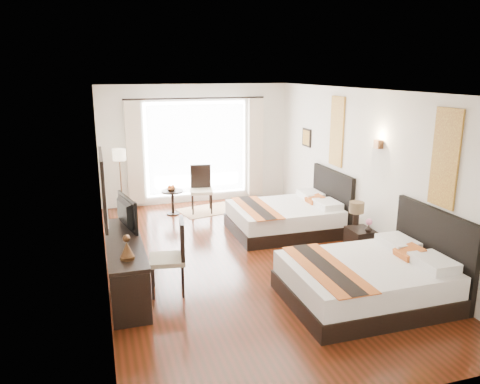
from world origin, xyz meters
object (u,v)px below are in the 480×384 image
object	(u,v)px
television	(122,213)
window_chair	(202,198)
vase	(369,227)
bed_far	(288,216)
nightstand	(360,242)
floor_lamp	(119,159)
desk_chair	(169,270)
table_lamp	(357,209)
bed_near	(371,279)
side_table	(173,202)
console_desk	(126,265)
fruit_bowl	(171,190)

from	to	relation	value
television	window_chair	size ratio (longest dim) A/B	0.83
vase	window_chair	bearing A→B (deg)	121.09
vase	bed_far	bearing A→B (deg)	114.00
nightstand	window_chair	world-z (taller)	window_chair
floor_lamp	desk_chair	bearing A→B (deg)	-84.70
bed_far	nightstand	distance (m)	1.65
floor_lamp	window_chair	world-z (taller)	floor_lamp
table_lamp	television	bearing A→B (deg)	176.74
desk_chair	vase	bearing A→B (deg)	-167.47
bed_far	window_chair	bearing A→B (deg)	126.83
vase	floor_lamp	distance (m)	5.57
table_lamp	television	world-z (taller)	television
television	floor_lamp	xyz separation A→B (m)	(0.17, 3.47, 0.20)
bed_near	vase	world-z (taller)	bed_near
television	side_table	distance (m)	3.26
bed_far	console_desk	distance (m)	3.65
vase	side_table	world-z (taller)	vase
fruit_bowl	console_desk	bearing A→B (deg)	-109.49
side_table	fruit_bowl	world-z (taller)	fruit_bowl
table_lamp	vase	size ratio (longest dim) A/B	3.15
television	fruit_bowl	distance (m)	3.20
desk_chair	window_chair	world-z (taller)	desk_chair
desk_chair	floor_lamp	world-z (taller)	floor_lamp
fruit_bowl	vase	bearing A→B (deg)	-51.64
console_desk	desk_chair	distance (m)	0.64
bed_near	window_chair	xyz separation A→B (m)	(-1.30, 4.80, 0.00)
nightstand	window_chair	distance (m)	3.88
vase	television	distance (m)	4.03
bed_far	side_table	distance (m)	2.70
vase	fruit_bowl	xyz separation A→B (m)	(-2.76, 3.49, 0.00)
nightstand	floor_lamp	size ratio (longest dim) A/B	0.34
desk_chair	floor_lamp	size ratio (longest dim) A/B	0.75
bed_near	bed_far	size ratio (longest dim) A/B	1.04
side_table	window_chair	xyz separation A→B (m)	(0.65, -0.02, 0.05)
bed_far	floor_lamp	bearing A→B (deg)	142.31
vase	window_chair	distance (m)	4.06
vase	side_table	size ratio (longest dim) A/B	0.24
bed_far	table_lamp	world-z (taller)	bed_far
television	floor_lamp	world-z (taller)	floor_lamp
television	vase	bearing A→B (deg)	-110.35
floor_lamp	side_table	world-z (taller)	floor_lamp
table_lamp	bed_near	bearing A→B (deg)	-113.90
nightstand	television	bearing A→B (deg)	174.59
television	table_lamp	bearing A→B (deg)	-105.63
bed_near	floor_lamp	bearing A→B (deg)	119.31
table_lamp	nightstand	bearing A→B (deg)	-83.50
vase	floor_lamp	size ratio (longest dim) A/B	0.09
bed_near	table_lamp	xyz separation A→B (m)	(0.74, 1.67, 0.46)
side_table	window_chair	bearing A→B (deg)	-1.45
nightstand	side_table	bearing A→B (deg)	129.40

